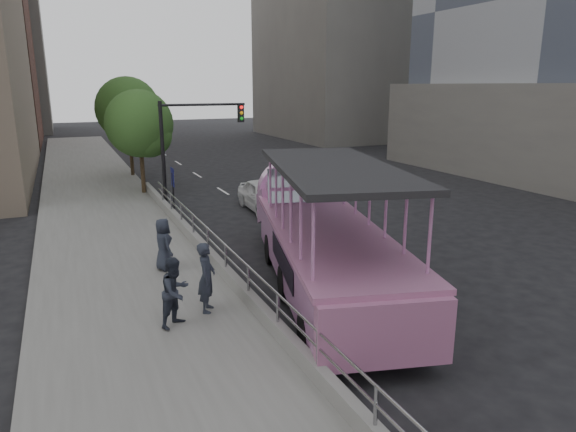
# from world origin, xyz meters

# --- Properties ---
(ground) EXTENTS (160.00, 160.00, 0.00)m
(ground) POSITION_xyz_m (0.00, 0.00, 0.00)
(ground) COLOR black
(sidewalk) EXTENTS (5.50, 80.00, 0.30)m
(sidewalk) POSITION_xyz_m (-5.75, 10.00, 0.15)
(sidewalk) COLOR gray
(sidewalk) RESTS_ON ground
(kerb_wall) EXTENTS (0.24, 30.00, 0.36)m
(kerb_wall) POSITION_xyz_m (-3.12, 2.00, 0.48)
(kerb_wall) COLOR gray
(kerb_wall) RESTS_ON sidewalk
(guardrail) EXTENTS (0.07, 22.00, 0.71)m
(guardrail) POSITION_xyz_m (-3.12, 2.00, 1.14)
(guardrail) COLOR #9D9DA1
(guardrail) RESTS_ON kerb_wall
(duck_boat) EXTENTS (5.55, 11.93, 3.86)m
(duck_boat) POSITION_xyz_m (-0.31, 1.42, 1.43)
(duck_boat) COLOR black
(duck_boat) RESTS_ON ground
(car) EXTENTS (1.89, 4.39, 1.48)m
(car) POSITION_xyz_m (1.50, 10.66, 0.74)
(car) COLOR white
(car) RESTS_ON ground
(pedestrian_near) EXTENTS (0.67, 0.78, 1.81)m
(pedestrian_near) POSITION_xyz_m (-4.23, 0.00, 1.21)
(pedestrian_near) COLOR #292F3D
(pedestrian_near) RESTS_ON sidewalk
(pedestrian_mid) EXTENTS (1.05, 1.01, 1.70)m
(pedestrian_mid) POSITION_xyz_m (-5.11, -0.49, 1.15)
(pedestrian_mid) COLOR #292F3D
(pedestrian_mid) RESTS_ON sidewalk
(pedestrian_far) EXTENTS (0.68, 0.90, 1.64)m
(pedestrian_far) POSITION_xyz_m (-4.66, 3.49, 1.12)
(pedestrian_far) COLOR #292F3D
(pedestrian_far) RESTS_ON sidewalk
(parking_sign) EXTENTS (0.07, 0.56, 2.47)m
(parking_sign) POSITION_xyz_m (-3.00, 10.00, 1.58)
(parking_sign) COLOR black
(parking_sign) RESTS_ON ground
(traffic_signal) EXTENTS (4.20, 0.32, 5.20)m
(traffic_signal) POSITION_xyz_m (-1.70, 12.50, 3.50)
(traffic_signal) COLOR black
(traffic_signal) RESTS_ON ground
(street_tree_near) EXTENTS (3.52, 3.52, 5.72)m
(street_tree_near) POSITION_xyz_m (-3.30, 15.93, 3.82)
(street_tree_near) COLOR #382919
(street_tree_near) RESTS_ON ground
(street_tree_far) EXTENTS (3.97, 3.97, 6.45)m
(street_tree_far) POSITION_xyz_m (-3.10, 21.93, 4.31)
(street_tree_far) COLOR #382919
(street_tree_far) RESTS_ON ground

